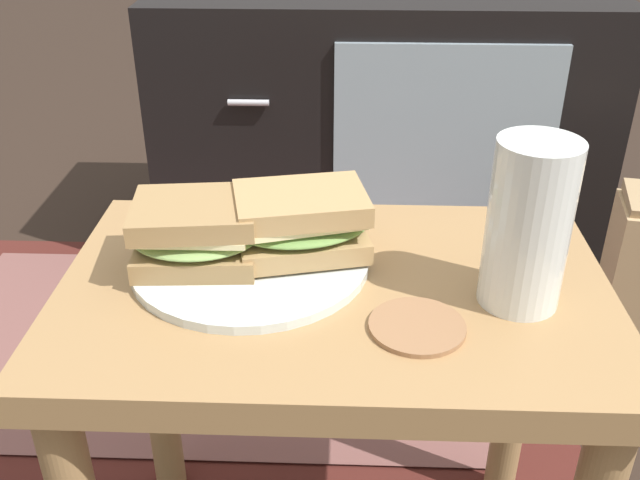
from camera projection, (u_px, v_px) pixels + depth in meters
name	position (u px, v px, depth m)	size (l,w,h in m)	color
side_table	(334.00, 354.00, 0.77)	(0.56, 0.36, 0.46)	#A37A4C
tv_cabinet	(379.00, 121.00, 1.63)	(0.96, 0.46, 0.58)	black
area_rug	(206.00, 341.00, 1.39)	(1.30, 0.75, 0.01)	#4C1E19
plate	(251.00, 260.00, 0.76)	(0.25, 0.25, 0.01)	silver
sandwich_front	(196.00, 232.00, 0.73)	(0.14, 0.11, 0.07)	#9E7A4C
sandwich_back	(301.00, 222.00, 0.74)	(0.16, 0.13, 0.07)	tan
beer_glass	(528.00, 228.00, 0.66)	(0.08, 0.08, 0.17)	silver
coaster	(417.00, 326.00, 0.66)	(0.09, 0.09, 0.01)	#996B47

